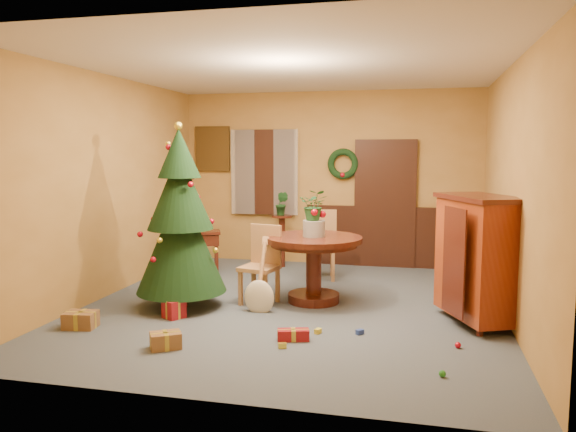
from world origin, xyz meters
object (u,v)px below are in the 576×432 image
(dining_table, at_px, (314,256))
(writing_desk, at_px, (195,242))
(chair_near, at_px, (262,261))
(christmas_tree, at_px, (180,221))
(sideboard, at_px, (478,256))

(dining_table, distance_m, writing_desk, 2.42)
(chair_near, xyz_separation_m, christmas_tree, (-0.90, -0.44, 0.54))
(christmas_tree, distance_m, sideboard, 3.48)
(writing_desk, height_order, sideboard, sideboard)
(dining_table, bearing_deg, writing_desk, 150.29)
(chair_near, relative_size, writing_desk, 1.16)
(dining_table, xyz_separation_m, chair_near, (-0.63, -0.17, -0.06))
(dining_table, relative_size, chair_near, 1.24)
(dining_table, height_order, chair_near, chair_near)
(christmas_tree, xyz_separation_m, sideboard, (3.46, 0.14, -0.31))
(writing_desk, relative_size, sideboard, 0.59)
(christmas_tree, distance_m, writing_desk, 1.97)
(christmas_tree, bearing_deg, dining_table, 21.51)
(dining_table, bearing_deg, sideboard, -13.62)
(christmas_tree, relative_size, sideboard, 1.58)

